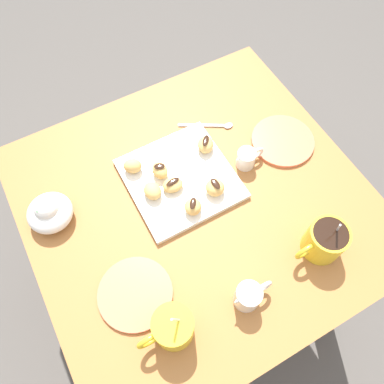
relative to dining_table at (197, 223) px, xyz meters
name	(u,v)px	position (x,y,z in m)	size (l,w,h in m)	color
ground_plane	(195,276)	(0.00, 0.00, -0.60)	(8.00, 8.00, 0.00)	#514C47
dining_table	(197,223)	(0.00, 0.00, 0.00)	(0.89, 0.86, 0.74)	#A36633
pastry_plate_square	(180,179)	(0.01, -0.08, 0.15)	(0.28, 0.28, 0.02)	silver
coffee_mug_yellow_left	(325,240)	(-0.20, 0.26, 0.19)	(0.14, 0.10, 0.15)	yellow
coffee_mug_yellow_right	(172,328)	(0.21, 0.26, 0.19)	(0.13, 0.09, 0.15)	yellow
cream_pitcher_white	(249,296)	(0.02, 0.28, 0.18)	(0.10, 0.06, 0.07)	silver
ice_cream_bowl	(49,212)	(0.35, -0.14, 0.18)	(0.12, 0.12, 0.09)	silver
chocolate_sauce_pitcher	(247,158)	(-0.18, -0.04, 0.17)	(0.09, 0.05, 0.06)	silver
saucer_coral_left	(135,294)	(0.25, 0.14, 0.14)	(0.18, 0.18, 0.01)	#E5704C
saucer_coral_right	(283,141)	(-0.31, -0.05, 0.14)	(0.18, 0.18, 0.01)	#E5704C
loose_spoon_near_saucer	(212,125)	(-0.16, -0.20, 0.14)	(0.15, 0.09, 0.01)	silver
beignet_0	(173,185)	(0.04, -0.06, 0.17)	(0.06, 0.04, 0.03)	#E5B260
chocolate_drizzle_0	(173,182)	(0.04, -0.06, 0.19)	(0.04, 0.02, 0.01)	black
beignet_1	(193,207)	(0.03, 0.02, 0.17)	(0.05, 0.04, 0.04)	#E5B260
chocolate_drizzle_1	(193,203)	(0.03, 0.02, 0.19)	(0.03, 0.02, 0.01)	black
beignet_2	(152,191)	(0.10, -0.07, 0.17)	(0.04, 0.05, 0.04)	#E5B260
beignet_3	(206,145)	(-0.10, -0.13, 0.17)	(0.05, 0.04, 0.04)	#E5B260
chocolate_drizzle_3	(206,140)	(-0.10, -0.13, 0.19)	(0.04, 0.02, 0.01)	black
beignet_4	(215,187)	(-0.05, 0.00, 0.18)	(0.05, 0.05, 0.04)	#E5B260
chocolate_drizzle_4	(215,183)	(-0.05, 0.00, 0.20)	(0.04, 0.02, 0.01)	black
beignet_5	(133,166)	(0.11, -0.16, 0.18)	(0.04, 0.05, 0.04)	#E5B260
beignet_6	(160,170)	(0.05, -0.12, 0.17)	(0.04, 0.05, 0.04)	#E5B260
chocolate_drizzle_6	(159,166)	(0.05, -0.12, 0.20)	(0.03, 0.02, 0.01)	black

